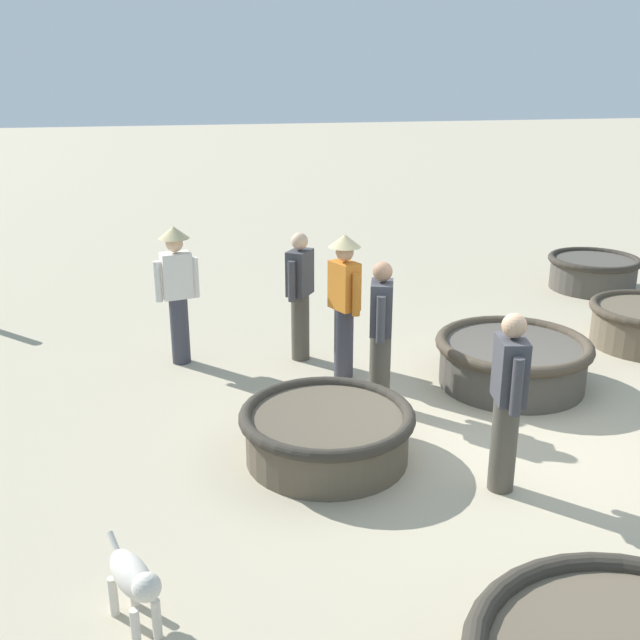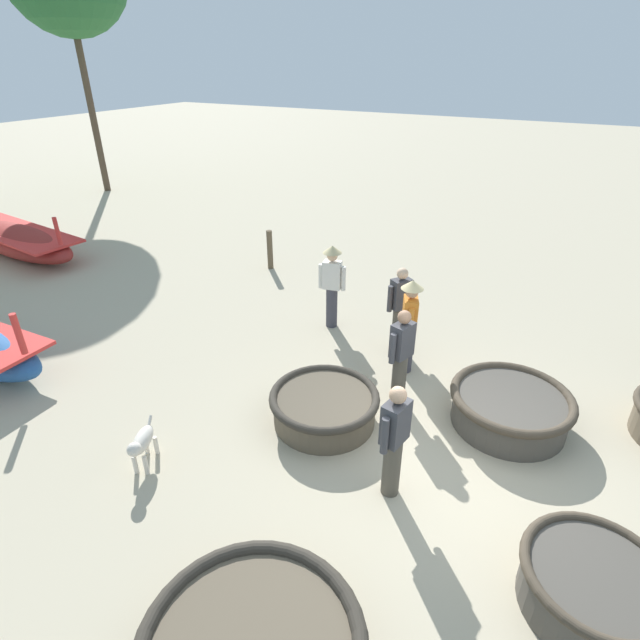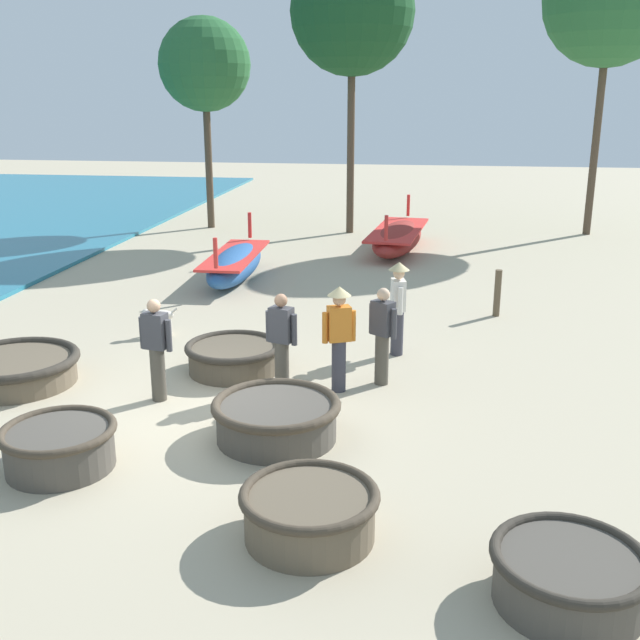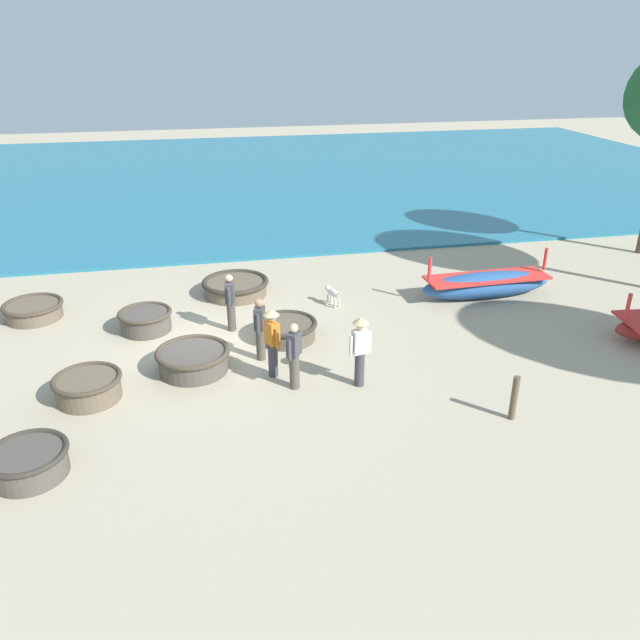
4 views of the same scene
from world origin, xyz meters
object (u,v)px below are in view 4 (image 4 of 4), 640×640
(coracle_weathered, at_px, (193,359))
(fisherman_by_coracle, at_px, (294,354))
(coracle_tilted, at_px, (88,387))
(dog, at_px, (333,293))
(coracle_front_left, at_px, (146,320))
(long_boat_ochre_hull, at_px, (486,284))
(fisherman_with_hat, at_px, (360,347))
(coracle_center, at_px, (28,461))
(coracle_beside_post, at_px, (286,329))
(fisherman_hauling, at_px, (272,338))
(coracle_far_right, at_px, (235,286))
(coracle_nearest, at_px, (33,310))
(mooring_post_mid_beach, at_px, (514,398))
(fisherman_standing_right, at_px, (260,328))
(fisherman_standing_left, at_px, (230,301))

(coracle_weathered, distance_m, fisherman_by_coracle, 2.57)
(coracle_tilted, distance_m, dog, 7.38)
(coracle_front_left, xyz_separation_m, long_boat_ochre_hull, (-0.32, 9.83, 0.10))
(dog, bearing_deg, fisherman_with_hat, -5.27)
(coracle_center, relative_size, fisherman_with_hat, 0.86)
(coracle_beside_post, bearing_deg, fisherman_by_coracle, -4.74)
(coracle_front_left, xyz_separation_m, fisherman_hauling, (3.09, 2.97, 0.66))
(coracle_center, bearing_deg, long_boat_ochre_hull, 117.57)
(coracle_far_right, xyz_separation_m, coracle_beside_post, (3.28, 1.03, 0.00))
(coracle_weathered, height_order, dog, coracle_weathered)
(fisherman_by_coracle, bearing_deg, coracle_front_left, -137.93)
(coracle_weathered, height_order, long_boat_ochre_hull, long_boat_ochre_hull)
(coracle_nearest, xyz_separation_m, long_boat_ochre_hull, (1.12, 12.90, 0.15))
(long_boat_ochre_hull, height_order, fisherman_with_hat, fisherman_with_hat)
(coracle_center, height_order, fisherman_with_hat, fisherman_with_hat)
(coracle_far_right, bearing_deg, coracle_beside_post, 17.48)
(coracle_center, bearing_deg, coracle_tilted, 163.97)
(coracle_far_right, height_order, mooring_post_mid_beach, mooring_post_mid_beach)
(coracle_weathered, relative_size, coracle_nearest, 1.07)
(fisherman_with_hat, xyz_separation_m, fisherman_by_coracle, (-0.18, -1.43, -0.12))
(coracle_far_right, distance_m, coracle_beside_post, 3.44)
(coracle_beside_post, height_order, fisherman_standing_right, fisherman_standing_right)
(fisherman_hauling, xyz_separation_m, mooring_post_mid_beach, (2.75, 4.53, -0.47))
(coracle_weathered, distance_m, coracle_nearest, 5.77)
(fisherman_hauling, distance_m, mooring_post_mid_beach, 5.32)
(coracle_front_left, bearing_deg, fisherman_hauling, 43.92)
(fisherman_standing_left, bearing_deg, dog, 110.19)
(long_boat_ochre_hull, distance_m, mooring_post_mid_beach, 6.58)
(coracle_beside_post, relative_size, long_boat_ochre_hull, 0.39)
(fisherman_standing_left, xyz_separation_m, fisherman_by_coracle, (3.27, 1.13, 0.00))
(coracle_front_left, height_order, dog, coracle_front_left)
(long_boat_ochre_hull, bearing_deg, dog, -93.99)
(coracle_weathered, height_order, fisherman_standing_left, fisherman_standing_left)
(fisherman_with_hat, distance_m, fisherman_hauling, 1.99)
(dog, height_order, mooring_post_mid_beach, mooring_post_mid_beach)
(fisherman_with_hat, bearing_deg, coracle_weathered, -111.65)
(coracle_weathered, relative_size, fisherman_with_hat, 1.03)
(dog, bearing_deg, fisherman_standing_left, -69.81)
(fisherman_standing_right, bearing_deg, coracle_weathered, -81.67)
(coracle_weathered, relative_size, coracle_beside_post, 1.08)
(coracle_front_left, height_order, fisherman_hauling, fisherman_hauling)
(fisherman_standing_left, bearing_deg, coracle_center, -37.10)
(fisherman_standing_left, xyz_separation_m, mooring_post_mid_beach, (5.38, 5.27, -0.35))
(fisherman_standing_right, xyz_separation_m, dog, (-2.87, 2.42, -0.46))
(fisherman_with_hat, xyz_separation_m, mooring_post_mid_beach, (1.94, 2.71, -0.47))
(coracle_nearest, height_order, fisherman_standing_left, fisherman_standing_left)
(fisherman_with_hat, xyz_separation_m, fisherman_standing_left, (-3.44, -2.56, -0.12))
(fisherman_standing_right, bearing_deg, coracle_far_right, -176.51)
(coracle_weathered, xyz_separation_m, fisherman_with_hat, (1.43, 3.61, 0.66))
(coracle_nearest, height_order, fisherman_by_coracle, fisherman_by_coracle)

